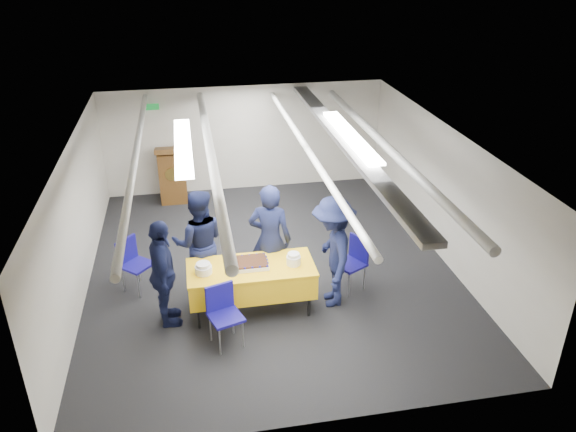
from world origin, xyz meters
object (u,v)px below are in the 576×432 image
object	(u,v)px
chair_near	(223,309)
sailor_a	(270,240)
sailor_b	(199,243)
sailor_d	(333,252)
chair_right	(354,258)
serving_table	(251,279)
sailor_c	(163,274)
chair_left	(132,259)
sheet_cake	(251,263)
podium	(172,174)

from	to	relation	value
chair_near	sailor_a	world-z (taller)	sailor_a
sailor_b	sailor_d	distance (m)	2.05
chair_right	sailor_b	world-z (taller)	sailor_b
sailor_a	sailor_b	world-z (taller)	sailor_a
serving_table	sailor_b	xyz separation A→B (m)	(-0.71, 0.68, 0.31)
sailor_c	chair_left	bearing A→B (deg)	22.20
sheet_cake	serving_table	bearing A→B (deg)	-97.44
serving_table	sailor_a	world-z (taller)	sailor_a
sheet_cake	chair_right	world-z (taller)	chair_right
chair_near	chair_left	size ratio (longest dim) A/B	1.00
sheet_cake	podium	world-z (taller)	podium
sheet_cake	chair_near	xyz separation A→B (m)	(-0.47, -0.66, -0.28)
serving_table	podium	size ratio (longest dim) A/B	1.48
chair_left	sailor_b	bearing A→B (deg)	-13.98
sheet_cake	sailor_a	size ratio (longest dim) A/B	0.28
podium	sailor_b	distance (m)	3.57
sailor_a	serving_table	bearing A→B (deg)	73.01
podium	chair_right	bearing A→B (deg)	-54.09
sheet_cake	podium	size ratio (longest dim) A/B	0.40
serving_table	podium	distance (m)	4.37
chair_left	sailor_b	xyz separation A→B (m)	(1.05, -0.26, 0.33)
serving_table	podium	xyz separation A→B (m)	(-1.13, 4.22, 0.05)
chair_near	sailor_b	bearing A→B (deg)	100.32
chair_left	sailor_d	bearing A→B (deg)	-17.45
serving_table	sailor_c	size ratio (longest dim) A/B	1.13
sailor_d	podium	bearing A→B (deg)	-144.88
chair_left	sailor_a	xyz separation A→B (m)	(2.13, -0.44, 0.38)
sailor_b	sailor_c	xyz separation A→B (m)	(-0.54, -0.75, -0.04)
chair_right	sailor_c	world-z (taller)	sailor_c
chair_near	chair_right	bearing A→B (deg)	24.69
chair_left	sailor_c	distance (m)	1.17
sailor_a	chair_near	bearing A→B (deg)	72.66
chair_near	sailor_a	xyz separation A→B (m)	(0.83, 1.14, 0.38)
serving_table	sailor_a	size ratio (longest dim) A/B	1.02
sailor_a	sailor_b	distance (m)	1.09
serving_table	chair_near	xyz separation A→B (m)	(-0.47, -0.64, -0.03)
sheet_cake	chair_near	bearing A→B (deg)	-125.43
chair_near	sailor_d	bearing A→B (deg)	20.75
chair_near	chair_left	xyz separation A→B (m)	(-1.29, 1.58, 0.00)
sailor_d	chair_near	bearing A→B (deg)	-63.38
sheet_cake	sailor_b	bearing A→B (deg)	137.32
sailor_d	sailor_c	bearing A→B (deg)	-82.48
chair_near	sailor_d	world-z (taller)	sailor_d
chair_left	sailor_d	xyz separation A→B (m)	(2.99, -0.94, 0.35)
sheet_cake	chair_left	distance (m)	2.01
podium	chair_right	size ratio (longest dim) A/B	1.44
chair_left	sailor_a	size ratio (longest dim) A/B	0.48
sheet_cake	chair_near	size ratio (longest dim) A/B	0.58
serving_table	sailor_b	world-z (taller)	sailor_b
sailor_b	sheet_cake	bearing A→B (deg)	140.26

